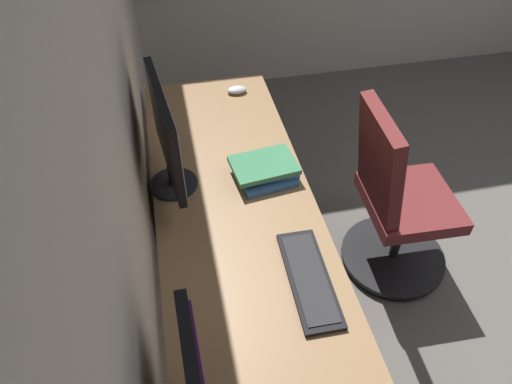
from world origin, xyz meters
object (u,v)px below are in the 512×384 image
at_px(drawer_pedestal, 225,230).
at_px(book_stack_near, 265,169).
at_px(keyboard_main, 309,278).
at_px(office_chair, 395,204).
at_px(mouse_main, 237,90).
at_px(monitor_secondary, 166,135).

height_order(drawer_pedestal, book_stack_near, book_stack_near).
xyz_separation_m(keyboard_main, office_chair, (0.52, -0.62, -0.28)).
distance_m(mouse_main, book_stack_near, 0.67).
height_order(drawer_pedestal, monitor_secondary, monitor_secondary).
distance_m(mouse_main, office_chair, 1.00).
relative_size(monitor_secondary, office_chair, 0.53).
height_order(drawer_pedestal, office_chair, office_chair).
bearing_deg(drawer_pedestal, monitor_secondary, 99.61).
bearing_deg(drawer_pedestal, office_chair, -97.06).
bearing_deg(mouse_main, keyboard_main, -178.63).
bearing_deg(mouse_main, monitor_secondary, 149.04).
bearing_deg(book_stack_near, keyboard_main, -176.81).
bearing_deg(keyboard_main, monitor_secondary, 35.51).
distance_m(drawer_pedestal, mouse_main, 0.75).
bearing_deg(mouse_main, office_chair, -137.86).
height_order(book_stack_near, office_chair, office_chair).
xyz_separation_m(monitor_secondary, mouse_main, (0.65, -0.39, -0.25)).
height_order(drawer_pedestal, keyboard_main, keyboard_main).
distance_m(monitor_secondary, mouse_main, 0.79).
height_order(monitor_secondary, book_stack_near, monitor_secondary).
distance_m(monitor_secondary, office_chair, 1.17).
bearing_deg(book_stack_near, office_chair, -94.02).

